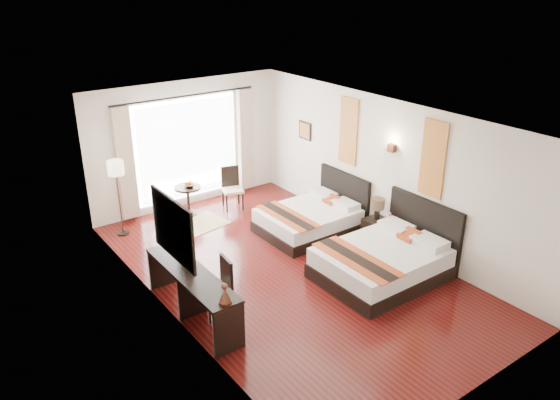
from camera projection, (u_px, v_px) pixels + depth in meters
floor at (289, 271)px, 9.67m from camera, size 4.50×7.50×0.01m
ceiling at (290, 117)px, 8.58m from camera, size 4.50×7.50×0.02m
wall_headboard at (384, 171)px, 10.34m from camera, size 0.01×7.50×2.80m
wall_desk at (166, 233)px, 7.91m from camera, size 0.01×7.50×2.80m
wall_window at (187, 144)px, 11.91m from camera, size 4.50×0.01×2.80m
wall_entry at (483, 299)px, 6.33m from camera, size 4.50×0.01×2.80m
window_glass at (187, 149)px, 11.94m from camera, size 2.40×0.02×2.20m
sheer_curtain at (189, 150)px, 11.89m from camera, size 2.30×0.02×2.10m
drape_left at (125, 164)px, 11.09m from camera, size 0.35×0.14×2.35m
drape_right at (246, 140)px, 12.66m from camera, size 0.35×0.14×2.35m
art_panel_near at (433, 159)px, 9.29m from camera, size 0.03×0.50×1.35m
art_panel_far at (348, 131)px, 10.87m from camera, size 0.03×0.50×1.35m
wall_sconce at (392, 148)px, 9.96m from camera, size 0.10×0.14×0.14m
mirror_frame at (173, 229)px, 7.71m from camera, size 0.04×1.25×0.95m
mirror_glass at (174, 228)px, 7.72m from camera, size 0.01×1.12×0.82m
bed_near at (385, 260)px, 9.39m from camera, size 2.14×1.66×1.20m
bed_far at (312, 218)px, 11.04m from camera, size 1.92×1.50×1.08m
nightstand at (378, 232)px, 10.51m from camera, size 0.43×0.53×0.51m
table_lamp at (378, 205)px, 10.37m from camera, size 0.27×0.27×0.43m
vase at (388, 221)px, 10.26m from camera, size 0.13×0.13×0.13m
console_desk at (193, 294)px, 8.29m from camera, size 0.50×2.20×0.76m
television at (180, 249)px, 8.34m from camera, size 0.27×0.79×0.45m
bronze_figurine at (225, 295)px, 7.35m from camera, size 0.23×0.23×0.27m
desk_chair at (217, 298)px, 8.38m from camera, size 0.48×0.48×0.93m
floor_lamp at (116, 173)px, 10.51m from camera, size 0.31×0.31×1.55m
side_table at (188, 201)px, 11.75m from camera, size 0.57×0.57×0.65m
fruit_bowl at (189, 186)px, 11.61m from camera, size 0.30×0.30×0.06m
window_chair at (232, 196)px, 12.12m from camera, size 0.54×0.54×0.93m
jute_rug at (197, 225)px, 11.38m from camera, size 1.34×1.02×0.01m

